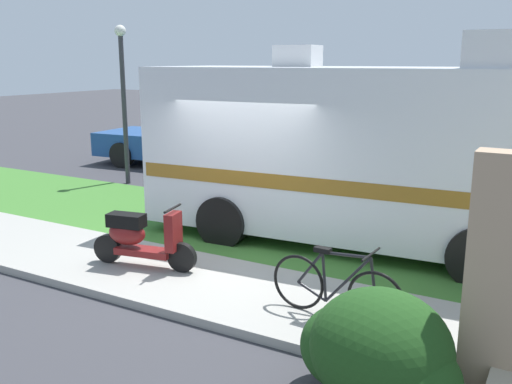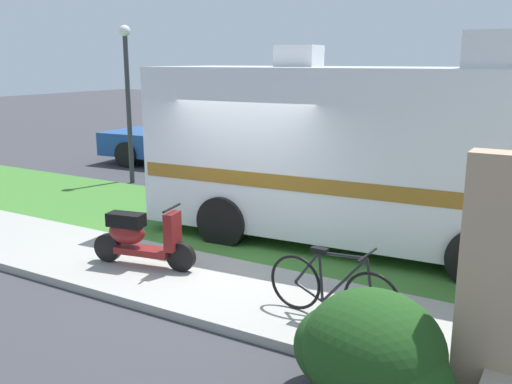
# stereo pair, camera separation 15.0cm
# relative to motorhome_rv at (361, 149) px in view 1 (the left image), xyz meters

# --- Properties ---
(ground_plane) EXTENTS (80.00, 80.00, 0.00)m
(ground_plane) POSITION_rel_motorhome_rv_xyz_m (-1.54, -1.76, -1.68)
(ground_plane) COLOR #38383D
(sidewalk) EXTENTS (24.00, 2.00, 0.12)m
(sidewalk) POSITION_rel_motorhome_rv_xyz_m (-1.54, -2.96, -1.62)
(sidewalk) COLOR #9E9B93
(sidewalk) RESTS_ON ground
(grass_strip) EXTENTS (24.00, 3.40, 0.08)m
(grass_strip) POSITION_rel_motorhome_rv_xyz_m (-1.54, -0.26, -1.64)
(grass_strip) COLOR #3D752D
(grass_strip) RESTS_ON ground
(motorhome_rv) EXTENTS (7.18, 2.90, 3.54)m
(motorhome_rv) POSITION_rel_motorhome_rv_xyz_m (0.00, 0.00, 0.00)
(motorhome_rv) COLOR silver
(motorhome_rv) RESTS_ON ground
(scooter) EXTENTS (1.68, 0.60, 0.97)m
(scooter) POSITION_rel_motorhome_rv_xyz_m (-2.36, -2.94, -1.11)
(scooter) COLOR black
(scooter) RESTS_ON ground
(bicycle) EXTENTS (1.71, 0.52, 0.90)m
(bicycle) POSITION_rel_motorhome_rv_xyz_m (0.84, -3.15, -1.18)
(bicycle) COLOR black
(bicycle) RESTS_ON ground
(pickup_truck_near) EXTENTS (5.48, 2.52, 1.84)m
(pickup_truck_near) POSITION_rel_motorhome_rv_xyz_m (-6.49, 4.61, -0.71)
(pickup_truck_near) COLOR #1E478C
(pickup_truck_near) RESTS_ON ground
(pickup_truck_far) EXTENTS (5.26, 2.32, 1.84)m
(pickup_truck_far) POSITION_rel_motorhome_rv_xyz_m (-6.71, 8.10, -0.71)
(pickup_truck_far) COLOR #1E2328
(pickup_truck_far) RESTS_ON ground
(bush_by_porch) EXTENTS (1.58, 1.18, 1.12)m
(bush_by_porch) POSITION_rel_motorhome_rv_xyz_m (1.77, -4.45, -1.16)
(bush_by_porch) COLOR #1E4719
(bush_by_porch) RESTS_ON ground
(bottle_green) EXTENTS (0.07, 0.07, 0.26)m
(bottle_green) POSITION_rel_motorhome_rv_xyz_m (2.48, -2.45, -1.46)
(bottle_green) COLOR navy
(bottle_green) RESTS_ON ground
(street_lamp_post) EXTENTS (0.28, 0.28, 3.99)m
(street_lamp_post) POSITION_rel_motorhome_rv_xyz_m (-6.91, 1.84, 0.76)
(street_lamp_post) COLOR #333338
(street_lamp_post) RESTS_ON ground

